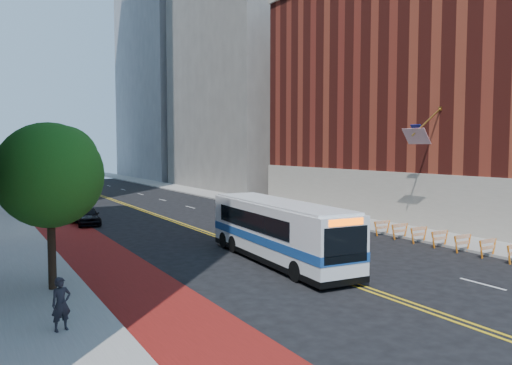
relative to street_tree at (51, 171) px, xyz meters
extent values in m
plane|color=black|center=(11.24, -6.04, -4.91)|extent=(160.00, 160.00, 0.00)
cube|color=gray|center=(23.24, 23.96, -4.84)|extent=(4.00, 140.00, 0.15)
cube|color=#64120E|center=(3.14, 23.96, -4.91)|extent=(3.60, 140.00, 0.01)
cube|color=gold|center=(11.06, 23.96, -4.91)|extent=(0.14, 140.00, 0.01)
cube|color=gold|center=(11.42, 23.96, -4.91)|extent=(0.14, 140.00, 0.01)
cube|color=silver|center=(16.04, -8.04, -4.90)|extent=(0.14, 2.20, 0.01)
cube|color=silver|center=(16.04, -0.04, -4.90)|extent=(0.14, 2.20, 0.01)
cube|color=silver|center=(16.04, 7.96, -4.90)|extent=(0.14, 2.20, 0.01)
cube|color=silver|center=(16.04, 15.96, -4.90)|extent=(0.14, 2.20, 0.01)
cube|color=silver|center=(16.04, 23.96, -4.90)|extent=(0.14, 2.20, 0.01)
cube|color=silver|center=(16.04, 31.96, -4.90)|extent=(0.14, 2.20, 0.01)
cube|color=silver|center=(16.04, 39.96, -4.90)|extent=(0.14, 2.20, 0.01)
cube|color=silver|center=(16.04, 47.96, -4.90)|extent=(0.14, 2.20, 0.01)
cube|color=silver|center=(16.04, 55.96, -4.90)|extent=(0.14, 2.20, 0.01)
cube|color=silver|center=(16.04, 63.96, -4.90)|extent=(0.14, 2.20, 0.01)
cube|color=silver|center=(16.04, 71.96, -4.90)|extent=(0.14, 2.20, 0.01)
cube|color=silver|center=(16.04, 79.96, -4.90)|extent=(0.14, 2.20, 0.01)
cube|color=maroon|center=(33.24, 5.96, 6.09)|extent=(16.00, 36.00, 22.00)
cube|color=#9E9384|center=(25.29, 5.96, -2.91)|extent=(0.50, 36.00, 4.00)
cube|color=black|center=(25.39, -0.04, -3.81)|extent=(0.35, 2.80, 2.20)
cube|color=black|center=(25.39, 6.96, -3.81)|extent=(0.35, 2.80, 2.20)
cube|color=black|center=(25.39, 13.96, -3.81)|extent=(0.35, 2.80, 2.20)
cube|color=#A57F33|center=(25.29, 1.96, 3.59)|extent=(0.25, 0.25, 0.25)
cylinder|color=#A57F33|center=(23.94, 1.96, 2.69)|extent=(2.85, 0.12, 2.05)
cube|color=#B21419|center=(22.94, 1.96, 1.69)|extent=(0.75, 1.90, 1.05)
cube|color=navy|center=(23.49, 2.41, 2.24)|extent=(0.39, 0.85, 0.52)
cube|color=slate|center=(34.24, 41.96, 15.09)|extent=(18.00, 26.00, 40.00)
cube|color=gray|center=(35.24, 71.96, 22.59)|extent=(20.00, 28.00, 55.00)
cube|color=orange|center=(20.29, -6.49, -4.41)|extent=(0.32, 0.06, 0.99)
cube|color=orange|center=(20.29, -4.94, -4.41)|extent=(0.32, 0.06, 0.99)
cube|color=orange|center=(21.39, -4.94, -4.41)|extent=(0.32, 0.06, 0.99)
cube|color=orange|center=(20.84, -4.94, -4.01)|extent=(1.25, 0.05, 0.22)
cube|color=orange|center=(20.84, -4.94, -4.36)|extent=(1.25, 0.05, 0.18)
cube|color=orange|center=(20.29, -3.39, -4.41)|extent=(0.32, 0.06, 0.99)
cube|color=orange|center=(21.39, -3.39, -4.41)|extent=(0.32, 0.06, 0.99)
cube|color=orange|center=(20.84, -3.39, -4.01)|extent=(1.25, 0.05, 0.22)
cube|color=orange|center=(20.84, -3.39, -4.36)|extent=(1.25, 0.05, 0.18)
cube|color=orange|center=(20.29, -1.84, -4.41)|extent=(0.32, 0.06, 0.99)
cube|color=orange|center=(21.39, -1.84, -4.41)|extent=(0.32, 0.06, 0.99)
cube|color=orange|center=(20.84, -1.84, -4.01)|extent=(1.25, 0.05, 0.22)
cube|color=orange|center=(20.84, -1.84, -4.36)|extent=(1.25, 0.05, 0.18)
cube|color=orange|center=(20.29, -0.29, -4.41)|extent=(0.32, 0.06, 0.99)
cube|color=orange|center=(21.39, -0.29, -4.41)|extent=(0.32, 0.06, 0.99)
cube|color=orange|center=(20.84, -0.29, -4.01)|extent=(1.25, 0.05, 0.22)
cube|color=orange|center=(20.84, -0.29, -4.36)|extent=(1.25, 0.05, 0.18)
cube|color=orange|center=(20.29, 1.26, -4.41)|extent=(0.32, 0.06, 0.99)
cube|color=orange|center=(21.39, 1.26, -4.41)|extent=(0.32, 0.06, 0.99)
cube|color=orange|center=(20.84, 1.26, -4.01)|extent=(1.25, 0.05, 0.22)
cube|color=orange|center=(20.84, 1.26, -4.36)|extent=(1.25, 0.05, 0.18)
cube|color=orange|center=(20.29, 2.81, -4.41)|extent=(0.32, 0.06, 0.99)
cube|color=orange|center=(21.39, 2.81, -4.41)|extent=(0.32, 0.06, 0.99)
cube|color=orange|center=(20.84, 2.81, -4.01)|extent=(1.25, 0.05, 0.22)
cube|color=orange|center=(20.84, 2.81, -4.36)|extent=(1.25, 0.05, 0.18)
cylinder|color=black|center=(-0.06, -0.04, -3.16)|extent=(0.32, 0.32, 3.20)
sphere|color=#1C4B10|center=(-0.06, -0.04, -0.16)|extent=(4.20, 4.20, 4.20)
sphere|color=#1C4B10|center=(0.54, 0.36, 0.44)|extent=(2.80, 2.80, 2.80)
sphere|color=#1C4B10|center=(-0.56, -0.34, 0.24)|extent=(2.40, 2.40, 2.40)
cube|color=white|center=(10.73, -0.18, -3.24)|extent=(3.23, 11.42, 2.68)
cube|color=#1A4691|center=(10.73, -0.18, -3.64)|extent=(3.27, 11.46, 0.42)
cube|color=black|center=(10.79, 0.57, -2.80)|extent=(3.04, 8.05, 0.89)
cube|color=black|center=(10.34, -5.78, -3.03)|extent=(2.15, 0.25, 1.50)
cube|color=black|center=(11.13, 5.42, -2.84)|extent=(1.96, 0.23, 0.94)
cube|color=#FF5905|center=(10.34, -5.79, -2.09)|extent=(1.71, 0.20, 0.28)
cube|color=white|center=(10.73, -0.18, -1.86)|extent=(3.07, 10.85, 0.11)
cube|color=black|center=(10.73, -0.18, -4.58)|extent=(3.26, 11.45, 0.28)
cylinder|color=black|center=(9.37, -3.70, -4.44)|extent=(0.35, 0.96, 0.94)
cylinder|color=black|center=(11.58, -3.86, -4.44)|extent=(0.35, 0.96, 0.94)
cylinder|color=black|center=(9.85, 3.05, -4.44)|extent=(0.35, 0.96, 0.94)
cylinder|color=black|center=(12.06, 2.89, -4.44)|extent=(0.35, 0.96, 0.94)
cylinder|color=black|center=(9.94, 4.40, -4.44)|extent=(0.35, 0.96, 0.94)
cylinder|color=black|center=(12.16, 4.24, -4.44)|extent=(0.35, 0.96, 0.94)
imported|color=black|center=(4.96, 17.65, -4.21)|extent=(1.96, 4.21, 1.39)
imported|color=black|center=(4.92, 20.16, -4.25)|extent=(2.15, 4.20, 1.32)
imported|color=black|center=(1.94, 30.65, -4.23)|extent=(3.08, 5.03, 1.36)
imported|color=black|center=(-0.53, -5.11, -3.92)|extent=(0.69, 0.54, 1.68)
camera|label=1|loc=(-2.97, -21.26, 0.93)|focal=35.00mm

